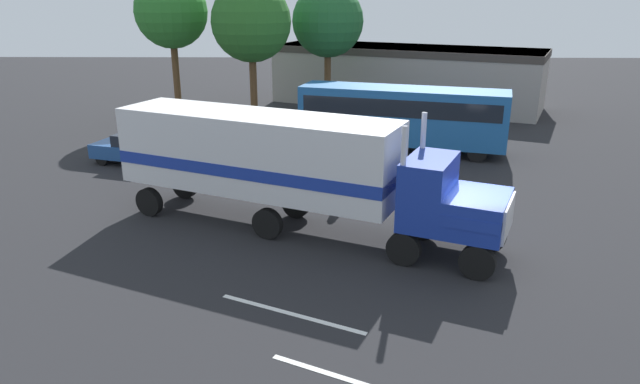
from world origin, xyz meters
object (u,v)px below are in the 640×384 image
(person_bystander, at_px, (339,185))
(semi_truck, at_px, (284,162))
(tree_left, at_px, (171,12))
(parked_car, at_px, (137,148))
(tree_right, at_px, (328,22))
(parked_bus, at_px, (402,113))
(tree_center, at_px, (251,22))

(person_bystander, bearing_deg, semi_truck, -132.06)
(person_bystander, height_order, tree_left, tree_left)
(semi_truck, bearing_deg, parked_car, 134.42)
(tree_right, bearing_deg, person_bystander, -88.33)
(semi_truck, distance_m, parked_bus, 12.34)
(parked_bus, height_order, tree_center, tree_center)
(person_bystander, height_order, tree_right, tree_right)
(tree_left, xyz_separation_m, tree_center, (5.35, -2.29, -0.49))
(parked_bus, distance_m, parked_car, 13.92)
(parked_car, relative_size, tree_right, 0.54)
(person_bystander, distance_m, tree_right, 18.04)
(parked_car, bearing_deg, tree_right, 49.68)
(parked_bus, bearing_deg, tree_center, 149.31)
(parked_car, xyz_separation_m, tree_right, (9.54, 11.24, 5.57))
(person_bystander, bearing_deg, parked_car, 149.41)
(parked_bus, relative_size, tree_center, 1.26)
(tree_center, bearing_deg, parked_bus, -30.69)
(semi_truck, relative_size, tree_left, 1.49)
(tree_center, bearing_deg, tree_left, 156.86)
(parked_car, bearing_deg, person_bystander, -30.59)
(parked_car, xyz_separation_m, tree_center, (4.95, 7.94, 5.69))
(semi_truck, distance_m, parked_car, 11.58)
(parked_bus, xyz_separation_m, tree_left, (-13.97, 7.40, 4.92))
(tree_left, bearing_deg, parked_bus, -27.91)
(tree_center, distance_m, tree_right, 5.65)
(person_bystander, distance_m, tree_center, 15.81)
(person_bystander, height_order, parked_car, person_bystander)
(tree_right, bearing_deg, tree_left, -174.20)
(parked_bus, distance_m, tree_left, 16.56)
(parked_bus, distance_m, tree_right, 10.28)
(semi_truck, distance_m, tree_right, 19.86)
(semi_truck, height_order, tree_center, tree_center)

